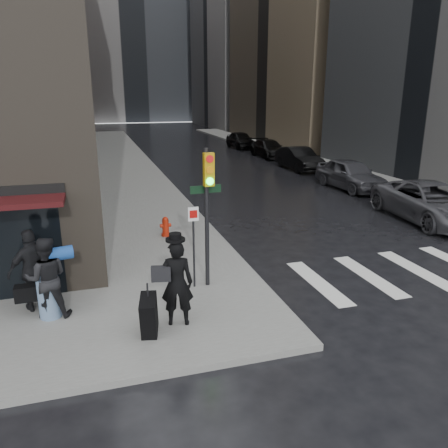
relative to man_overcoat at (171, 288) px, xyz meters
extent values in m
plane|color=black|center=(0.76, 0.41, -1.03)|extent=(140.00, 140.00, 0.00)
cube|color=slate|center=(0.76, 27.41, -0.96)|extent=(4.00, 50.00, 0.15)
cube|color=slate|center=(14.26, 27.41, -0.96)|extent=(3.00, 50.00, 0.15)
cube|color=silver|center=(4.26, 1.41, -1.03)|extent=(0.50, 3.00, 0.01)
cube|color=silver|center=(5.86, 1.41, -1.03)|extent=(0.50, 3.00, 0.01)
cube|color=silver|center=(7.46, 1.41, -1.03)|extent=(0.50, 3.00, 0.01)
cube|color=#59291E|center=(-12.24, 62.41, 11.97)|extent=(22.00, 20.00, 26.00)
cube|color=slate|center=(26.76, 58.41, 11.47)|extent=(22.00, 20.00, 25.00)
cube|color=slate|center=(6.76, 78.41, 14.97)|extent=(40.00, 12.00, 32.00)
imported|color=black|center=(0.14, 0.06, 0.07)|extent=(0.77, 0.59, 1.90)
cylinder|color=black|center=(0.14, 0.06, 1.04)|extent=(0.41, 0.41, 0.05)
cylinder|color=black|center=(0.14, 0.06, 1.10)|extent=(0.25, 0.25, 0.15)
cube|color=black|center=(-0.19, 0.07, 0.33)|extent=(0.42, 0.21, 0.33)
cube|color=black|center=(-0.52, -0.25, -0.44)|extent=(0.46, 0.79, 0.96)
cylinder|color=black|center=(-0.52, -0.25, 0.07)|extent=(0.04, 0.04, 0.44)
imported|color=black|center=(-2.53, 1.18, 0.05)|extent=(0.91, 0.72, 1.86)
cube|color=black|center=(-2.97, 1.36, -0.32)|extent=(0.56, 0.31, 0.35)
cylinder|color=#1B4595|center=(-2.22, 1.31, 0.55)|extent=(0.60, 0.40, 0.30)
imported|color=black|center=(-2.85, 1.69, 0.08)|extent=(1.22, 0.90, 1.92)
cylinder|color=black|center=(1.26, 1.84, 0.89)|extent=(0.11, 0.11, 3.55)
cube|color=#CC9A0D|center=(1.27, 1.64, 2.18)|extent=(0.26, 0.17, 0.80)
cylinder|color=red|center=(1.27, 1.55, 2.45)|extent=(0.18, 0.05, 0.18)
cylinder|color=orange|center=(1.27, 1.55, 2.18)|extent=(0.18, 0.05, 0.18)
cylinder|color=#19E533|center=(1.27, 1.55, 1.91)|extent=(0.18, 0.05, 0.18)
cylinder|color=black|center=(0.91, 1.82, 0.18)|extent=(0.05, 0.05, 2.13)
cube|color=white|center=(0.91, 1.79, 1.07)|extent=(0.27, 0.03, 0.35)
cube|color=black|center=(1.26, 1.92, 1.65)|extent=(0.80, 0.07, 0.20)
cylinder|color=#9E1C09|center=(0.88, 6.21, -0.83)|extent=(0.30, 0.30, 0.09)
cylinder|color=#9E1C09|center=(0.88, 6.21, -0.60)|extent=(0.23, 0.23, 0.57)
sphere|color=#9E1C09|center=(0.88, 6.21, -0.29)|extent=(0.21, 0.21, 0.21)
cylinder|color=#9E1C09|center=(0.88, 6.21, -0.50)|extent=(0.39, 0.17, 0.13)
imported|color=#4B4B50|center=(11.48, 5.55, -0.26)|extent=(3.06, 5.78, 1.55)
imported|color=#424247|center=(11.78, 11.91, -0.23)|extent=(2.06, 4.78, 1.61)
imported|color=black|center=(11.86, 18.27, -0.28)|extent=(1.66, 4.60, 1.51)
imported|color=black|center=(12.30, 24.63, -0.34)|extent=(2.00, 4.76, 1.37)
imported|color=black|center=(12.05, 31.00, -0.26)|extent=(1.83, 4.52, 1.54)
camera|label=1|loc=(-1.33, -8.34, 3.91)|focal=35.00mm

